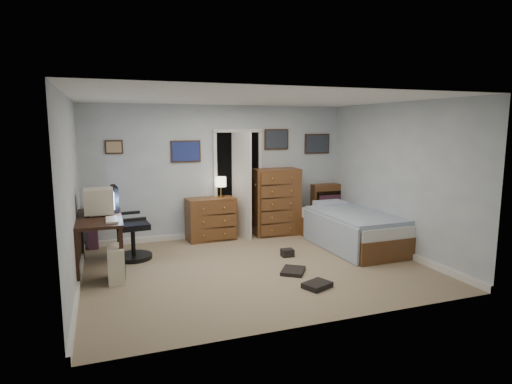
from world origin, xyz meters
TOP-DOWN VIEW (x-y plane):
  - floor at (0.00, 0.00)m, footprint 5.00×4.00m
  - computer_desk at (-2.30, 0.65)m, footprint 0.66×1.41m
  - crt_monitor at (-2.18, 0.80)m, footprint 0.42×0.39m
  - keyboard at (-2.02, 0.30)m, footprint 0.16×0.43m
  - pc_tower at (-2.00, 0.10)m, footprint 0.23×0.45m
  - office_chair at (-1.77, 1.04)m, footprint 0.63×0.63m
  - media_stack at (-2.32, 1.86)m, footprint 0.17×0.17m
  - low_dresser at (-0.25, 1.77)m, footprint 0.92×0.50m
  - table_lamp at (-0.05, 1.77)m, footprint 0.21×0.21m
  - doorway at (0.35, 2.27)m, footprint 0.96×1.12m
  - tall_dresser at (1.05, 1.75)m, footprint 0.91×0.58m
  - headboard_bookcase at (2.43, 1.86)m, footprint 1.04×0.31m
  - bed at (1.98, 0.48)m, footprint 1.15×2.09m
  - wall_posters at (0.57, 1.98)m, footprint 4.38×0.04m
  - floor_clutter at (0.50, -0.51)m, footprint 0.58×1.66m

SIDE VIEW (x-z plane):
  - floor at x=0.00m, z-range -0.02..0.00m
  - floor_clutter at x=0.50m, z-range -0.02..0.10m
  - pc_tower at x=-2.00m, z-range 0.00..0.49m
  - bed at x=1.98m, z-range -0.02..0.66m
  - low_dresser at x=-0.25m, z-range 0.00..0.79m
  - media_stack at x=-2.32m, z-range 0.00..0.79m
  - office_chair at x=-1.77m, z-range -0.14..1.06m
  - headboard_bookcase at x=2.43m, z-range 0.03..0.95m
  - computer_desk at x=-2.30m, z-range 0.22..1.03m
  - tall_dresser at x=1.05m, z-range 0.00..1.29m
  - keyboard at x=-2.02m, z-range 0.81..0.83m
  - doorway at x=0.35m, z-range -0.02..2.03m
  - crt_monitor at x=-2.18m, z-range 0.81..1.20m
  - table_lamp at x=-0.05m, z-range 0.88..1.27m
  - wall_posters at x=0.57m, z-range 1.45..2.05m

